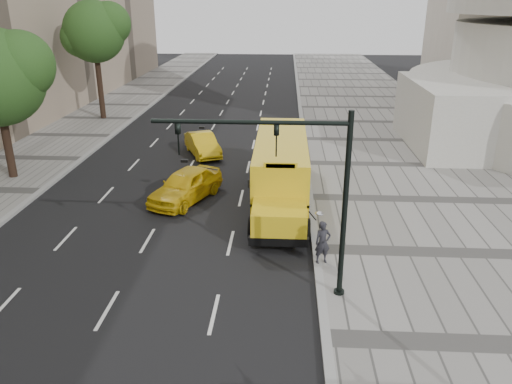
# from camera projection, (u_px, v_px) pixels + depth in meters

# --- Properties ---
(ground) EXTENTS (140.00, 140.00, 0.00)m
(ground) POSITION_uv_depth(u_px,v_px,m) (192.00, 197.00, 25.47)
(ground) COLOR black
(ground) RESTS_ON ground
(sidewalk_museum) EXTENTS (12.00, 140.00, 0.15)m
(sidewalk_museum) POSITION_uv_depth(u_px,v_px,m) (431.00, 201.00, 24.78)
(sidewalk_museum) COLOR gray
(sidewalk_museum) RESTS_ON ground
(curb_museum) EXTENTS (0.30, 140.00, 0.15)m
(curb_museum) POSITION_uv_depth(u_px,v_px,m) (310.00, 198.00, 25.11)
(curb_museum) COLOR gray
(curb_museum) RESTS_ON ground
(curb_far) EXTENTS (0.30, 140.00, 0.15)m
(curb_far) POSITION_uv_depth(u_px,v_px,m) (40.00, 192.00, 25.88)
(curb_far) COLOR gray
(curb_far) RESTS_ON ground
(tree_c) EXTENTS (5.39, 4.79, 9.42)m
(tree_c) POSITION_uv_depth(u_px,v_px,m) (95.00, 31.00, 39.13)
(tree_c) COLOR black
(tree_c) RESTS_ON ground
(school_bus) EXTENTS (2.96, 11.56, 3.19)m
(school_bus) POSITION_uv_depth(u_px,v_px,m) (281.00, 164.00, 24.80)
(school_bus) COLOR yellow
(school_bus) RESTS_ON ground
(taxi_near) EXTENTS (3.57, 5.09, 1.61)m
(taxi_near) POSITION_uv_depth(u_px,v_px,m) (186.00, 185.00, 24.74)
(taxi_near) COLOR gold
(taxi_near) RESTS_ON ground
(taxi_far) EXTENTS (3.06, 4.48, 1.40)m
(taxi_far) POSITION_uv_depth(u_px,v_px,m) (203.00, 144.00, 32.07)
(taxi_far) COLOR gold
(taxi_far) RESTS_ON ground
(pedestrian) EXTENTS (0.69, 0.55, 1.66)m
(pedestrian) POSITION_uv_depth(u_px,v_px,m) (323.00, 242.00, 18.56)
(pedestrian) COLOR #222228
(pedestrian) RESTS_ON sidewalk_museum
(traffic_signal) EXTENTS (6.18, 0.36, 6.40)m
(traffic_signal) POSITION_uv_depth(u_px,v_px,m) (301.00, 183.00, 15.55)
(traffic_signal) COLOR black
(traffic_signal) RESTS_ON ground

